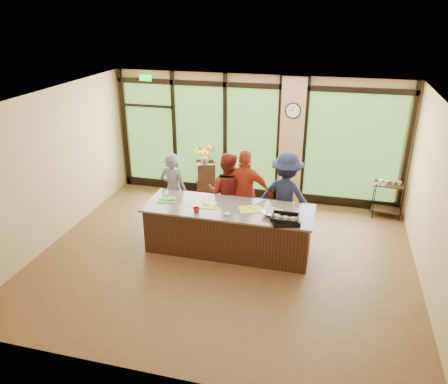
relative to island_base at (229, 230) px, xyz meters
The scene contains 25 objects.
floor 0.53m from the island_base, 90.00° to the right, with size 7.00×7.00×0.00m, color brown.
ceiling 2.58m from the island_base, 90.00° to the right, with size 7.00×7.00×0.00m, color white.
back_wall 2.90m from the island_base, 90.00° to the left, with size 7.00×7.00×0.00m, color tan.
left_wall 3.67m from the island_base, behind, with size 6.00×6.00×0.00m, color tan.
right_wall 3.67m from the island_base, ahead, with size 6.00×6.00×0.00m, color tan.
window_wall 2.83m from the island_base, 86.48° to the left, with size 6.90×0.12×3.00m.
island_base is the anchor object (origin of this frame).
countertop 0.46m from the island_base, ahead, with size 3.20×1.10×0.04m, color slate.
wall_clock 3.25m from the island_base, 71.68° to the left, with size 0.36×0.04×0.36m.
cook_left 1.61m from the island_base, 152.26° to the left, with size 0.60×0.40×1.66m, color slate.
cook_midleft 0.97m from the island_base, 106.28° to the left, with size 0.83×0.65×1.71m, color maroon.
cook_midright 0.94m from the island_base, 79.25° to the left, with size 1.06×0.44×1.80m, color #A13018.
cook_right 1.38m from the island_base, 41.40° to the left, with size 1.16×0.67×1.80m, color #181E35.
roasting_pan 1.29m from the island_base, 18.87° to the right, with size 0.47×0.36×0.08m, color black.
mixing_bowl 1.00m from the island_base, ahead, with size 0.35×0.35×0.09m, color silver.
cutting_board_left 1.33m from the island_base, behind, with size 0.35×0.26×0.01m, color green.
cutting_board_center 0.68m from the island_base, behind, with size 0.44×0.33×0.01m, color yellow.
cutting_board_right 0.65m from the island_base, ahead, with size 0.43×0.32×0.01m, color yellow.
prep_bowl_near 1.26m from the island_base, behind, with size 0.15×0.15×0.05m, color white.
prep_bowl_mid 0.59m from the island_base, 79.30° to the right, with size 0.13×0.13×0.04m, color white.
prep_bowl_far 0.89m from the island_base, ahead, with size 0.14×0.14×0.03m, color white.
red_ramekin 0.82m from the island_base, 147.09° to the right, with size 0.12×0.12×0.09m, color #AA111F.
flower_stand 2.73m from the island_base, 116.03° to the left, with size 0.44×0.44×0.88m, color #321C10.
flower_vase 2.78m from the island_base, 116.03° to the left, with size 0.24×0.24×0.25m, color olive.
bar_cart 3.88m from the island_base, 36.99° to the left, with size 0.67×0.43×0.87m.
Camera 1 is at (1.78, -6.93, 4.46)m, focal length 35.00 mm.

